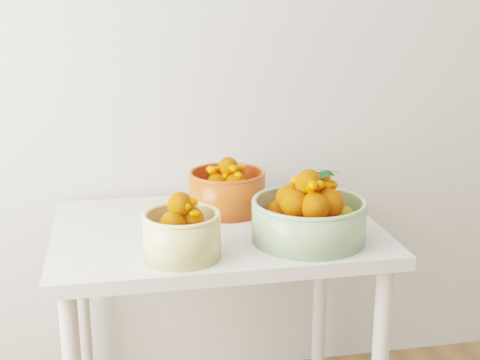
{
  "coord_description": "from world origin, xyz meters",
  "views": [
    {
      "loc": [
        -0.63,
        -0.33,
        1.46
      ],
      "look_at": [
        -0.28,
        1.52,
        0.92
      ],
      "focal_mm": 50.0,
      "sensor_mm": 36.0,
      "label": 1
    }
  ],
  "objects_px": {
    "bowl_orange": "(227,190)",
    "table": "(217,255)",
    "bowl_green": "(309,216)",
    "bowl_cream": "(182,233)"
  },
  "relations": [
    {
      "from": "bowl_cream",
      "to": "bowl_orange",
      "type": "bearing_deg",
      "value": 62.8
    },
    {
      "from": "table",
      "to": "bowl_green",
      "type": "xyz_separation_m",
      "value": [
        0.25,
        -0.16,
        0.17
      ]
    },
    {
      "from": "bowl_green",
      "to": "bowl_orange",
      "type": "xyz_separation_m",
      "value": [
        -0.19,
        0.31,
        -0.0
      ]
    },
    {
      "from": "bowl_green",
      "to": "bowl_orange",
      "type": "height_order",
      "value": "bowl_green"
    },
    {
      "from": "bowl_cream",
      "to": "bowl_green",
      "type": "distance_m",
      "value": 0.38
    },
    {
      "from": "bowl_green",
      "to": "bowl_orange",
      "type": "relative_size",
      "value": 1.34
    },
    {
      "from": "bowl_cream",
      "to": "bowl_orange",
      "type": "distance_m",
      "value": 0.41
    },
    {
      "from": "bowl_orange",
      "to": "table",
      "type": "bearing_deg",
      "value": -112.29
    },
    {
      "from": "table",
      "to": "bowl_cream",
      "type": "height_order",
      "value": "bowl_cream"
    },
    {
      "from": "table",
      "to": "bowl_cream",
      "type": "relative_size",
      "value": 3.54
    }
  ]
}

